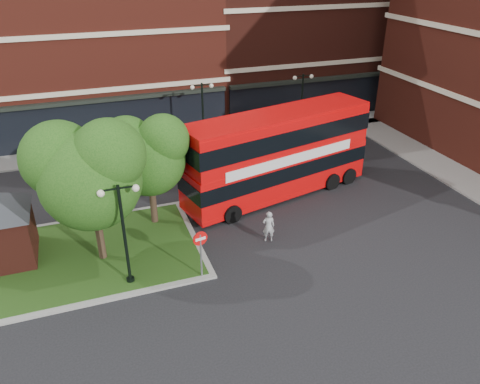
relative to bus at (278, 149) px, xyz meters
name	(u,v)px	position (x,y,z in m)	size (l,w,h in m)	color
ground	(246,261)	(-4.22, -5.96, -2.99)	(120.00, 120.00, 0.00)	black
pavement_far	(173,142)	(-4.22, 10.54, -2.93)	(44.00, 3.00, 0.12)	slate
terrace_far_left	(47,40)	(-12.22, 18.04, 4.01)	(26.00, 12.00, 14.00)	maroon
terrace_far_right	(298,14)	(9.78, 18.04, 5.01)	(18.00, 12.00, 16.00)	#471911
traffic_island	(71,258)	(-12.22, -2.96, -2.92)	(12.60, 7.60, 0.15)	gray
tree_island_west	(87,170)	(-10.81, -3.39, 1.80)	(5.40, 4.71, 7.21)	#2D2116
tree_island_east	(146,152)	(-7.80, -0.90, 1.25)	(4.46, 3.90, 6.29)	#2D2116
lamp_island	(124,231)	(-9.72, -5.76, -0.16)	(1.72, 0.36, 5.00)	black
lamp_far_left	(203,113)	(-2.22, 8.54, -0.16)	(1.72, 0.36, 5.00)	black
lamp_far_right	(302,102)	(5.78, 8.54, -0.16)	(1.72, 0.36, 5.00)	black
bus	(278,149)	(0.00, 0.00, 0.00)	(12.24, 5.39, 4.56)	red
woman	(269,226)	(-2.49, -4.64, -2.13)	(0.63, 0.41, 1.73)	#9B9B9E
car_silver	(88,154)	(-10.59, 8.54, -2.27)	(1.69, 4.20, 1.43)	#BBBEC3
car_white	(262,127)	(2.88, 9.49, -2.25)	(1.57, 4.50, 1.48)	silver
no_entry_sign	(201,246)	(-6.56, -6.46, -1.21)	(0.69, 0.17, 2.50)	slate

